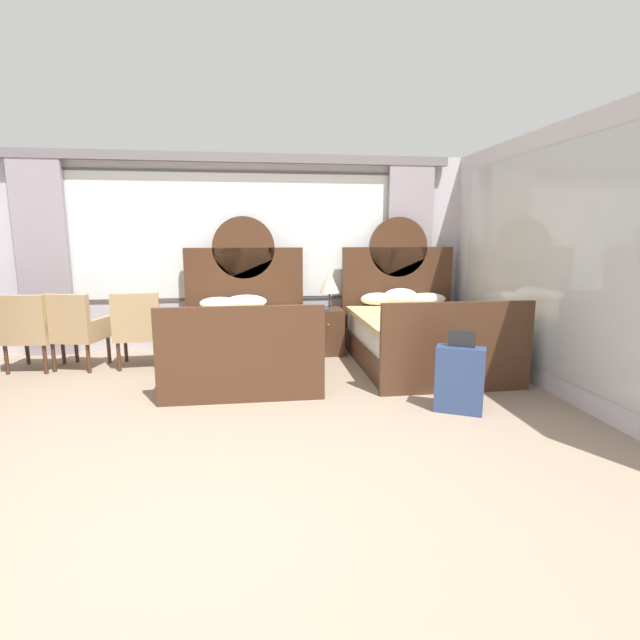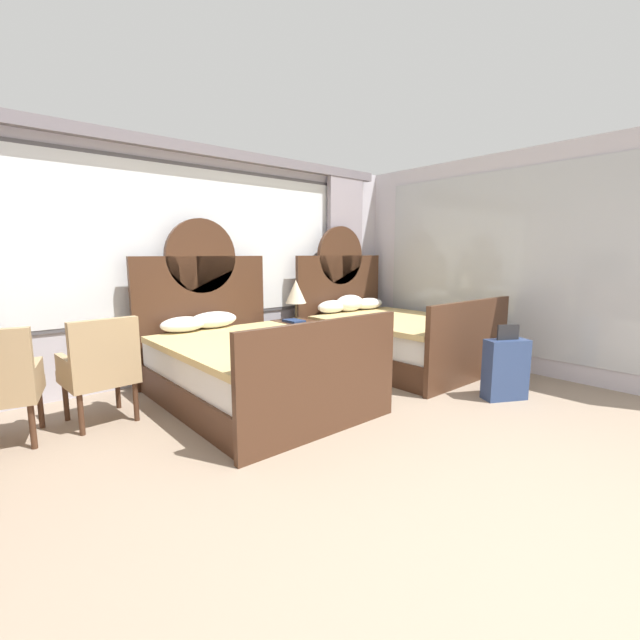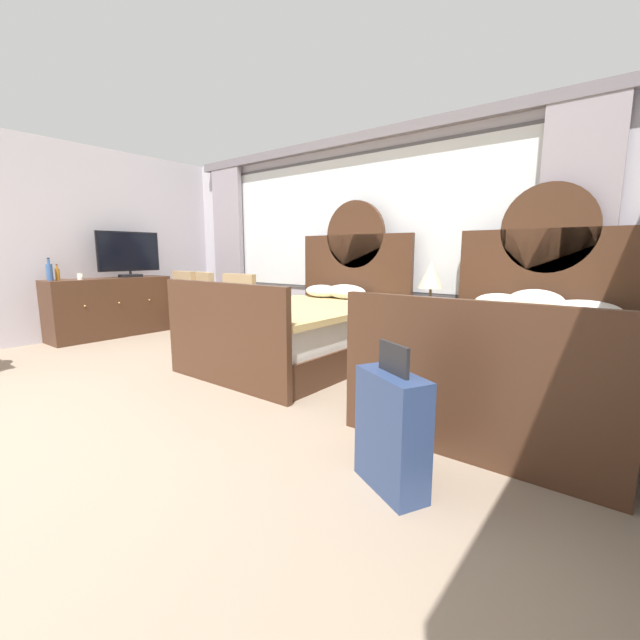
{
  "view_description": "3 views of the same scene",
  "coord_description": "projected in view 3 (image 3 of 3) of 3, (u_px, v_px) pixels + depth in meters",
  "views": [
    {
      "loc": [
        0.27,
        -2.56,
        1.61
      ],
      "look_at": [
        0.96,
        2.5,
        0.69
      ],
      "focal_mm": 26.74,
      "sensor_mm": 36.0,
      "label": 1
    },
    {
      "loc": [
        -2.02,
        -0.54,
        1.46
      ],
      "look_at": [
        0.56,
        2.48,
        0.84
      ],
      "focal_mm": 23.87,
      "sensor_mm": 36.0,
      "label": 2
    },
    {
      "loc": [
        3.01,
        -0.35,
        1.2
      ],
      "look_at": [
        0.58,
        2.74,
        0.55
      ],
      "focal_mm": 22.81,
      "sensor_mm": 36.0,
      "label": 3
    }
  ],
  "objects": [
    {
      "name": "bed_near_window",
      "position": [
        304.0,
        328.0,
        4.52
      ],
      "size": [
        1.61,
        2.19,
        1.85
      ],
      "color": "#472B1C",
      "rests_on": "ground_plane"
    },
    {
      "name": "cup_on_dresser",
      "position": [
        80.0,
        277.0,
        5.45
      ],
      "size": [
        0.11,
        0.08,
        0.08
      ],
      "color": "white",
      "rests_on": "dresser_minibar"
    },
    {
      "name": "book_on_nightstand",
      "position": [
        412.0,
        307.0,
        4.34
      ],
      "size": [
        0.18,
        0.26,
        0.03
      ],
      "color": "navy",
      "rests_on": "nightstand_between_beds"
    },
    {
      "name": "wall_back_window",
      "position": [
        356.0,
        236.0,
        5.37
      ],
      "size": [
        6.51,
        0.22,
        2.7
      ],
      "color": "silver",
      "rests_on": "ground_plane"
    },
    {
      "name": "dresser_minibar",
      "position": [
        111.0,
        307.0,
        5.9
      ],
      "size": [
        0.53,
        1.65,
        0.85
      ],
      "color": "#472B1C",
      "rests_on": "ground_plane"
    },
    {
      "name": "armchair_by_window_left",
      "position": [
        248.0,
        305.0,
        5.53
      ],
      "size": [
        0.57,
        0.57,
        0.93
      ],
      "color": "tan",
      "rests_on": "ground_plane"
    },
    {
      "name": "wall_left",
      "position": [
        54.0,
        242.0,
        5.5
      ],
      "size": [
        0.07,
        4.86,
        2.7
      ],
      "color": "silver",
      "rests_on": "ground_plane"
    },
    {
      "name": "tv_flatscreen",
      "position": [
        129.0,
        254.0,
        6.01
      ],
      "size": [
        0.2,
        0.92,
        0.67
      ],
      "color": "black",
      "rests_on": "dresser_minibar"
    },
    {
      "name": "nightstand_between_beds",
      "position": [
        421.0,
        336.0,
        4.41
      ],
      "size": [
        0.45,
        0.47,
        0.62
      ],
      "color": "#472B1C",
      "rests_on": "ground_plane"
    },
    {
      "name": "armchair_by_window_centre",
      "position": [
        215.0,
        301.0,
        5.97
      ],
      "size": [
        0.65,
        0.65,
        0.93
      ],
      "color": "tan",
      "rests_on": "ground_plane"
    },
    {
      "name": "bottle_liquor_amber",
      "position": [
        57.0,
        274.0,
        5.37
      ],
      "size": [
        0.05,
        0.05,
        0.21
      ],
      "color": "#B7701E",
      "rests_on": "dresser_minibar"
    },
    {
      "name": "suitcase_on_floor",
      "position": [
        391.0,
        431.0,
        2.06
      ],
      "size": [
        0.47,
        0.36,
        0.77
      ],
      "color": "navy",
      "rests_on": "ground_plane"
    },
    {
      "name": "armchair_by_window_right",
      "position": [
        194.0,
        298.0,
        6.28
      ],
      "size": [
        0.58,
        0.58,
        0.93
      ],
      "color": "tan",
      "rests_on": "ground_plane"
    },
    {
      "name": "table_lamp_on_nightstand",
      "position": [
        431.0,
        275.0,
        4.3
      ],
      "size": [
        0.27,
        0.27,
        0.51
      ],
      "color": "brown",
      "rests_on": "nightstand_between_beds"
    },
    {
      "name": "bed_near_mirror",
      "position": [
        514.0,
        359.0,
        3.21
      ],
      "size": [
        1.61,
        2.19,
        1.85
      ],
      "color": "#472B1C",
      "rests_on": "ground_plane"
    },
    {
      "name": "bottle_spirit_blue",
      "position": [
        49.0,
        272.0,
        5.27
      ],
      "size": [
        0.08,
        0.08,
        0.29
      ],
      "color": "#385B99",
      "rests_on": "dresser_minibar"
    }
  ]
}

